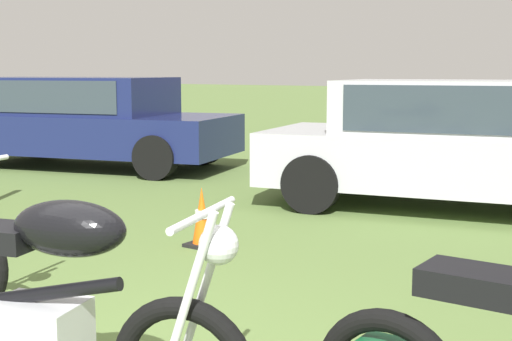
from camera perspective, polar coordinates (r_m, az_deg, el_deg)
name	(u,v)px	position (r m, az deg, el deg)	size (l,w,h in m)	color
motorcycle_black	(37,312)	(3.25, -17.33, -10.94)	(1.99, 0.92, 1.02)	black
car_navy	(81,115)	(11.59, -14.00, 4.41)	(4.83, 2.98, 1.43)	#161E4C
car_silver	(461,138)	(8.10, 16.32, 2.57)	(4.74, 2.74, 1.43)	#B2B5BA
traffic_cone	(202,219)	(6.19, -4.41, -3.98)	(0.25, 0.25, 0.53)	#EA590F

